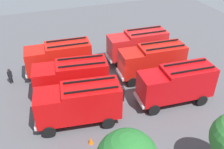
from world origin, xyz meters
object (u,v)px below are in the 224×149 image
at_px(traffic_cone_1, 154,63).
at_px(fire_truck_3, 71,77).
at_px(fire_truck_4, 176,83).
at_px(traffic_cone_0, 134,50).
at_px(firefighter_1, 51,80).
at_px(firefighter_2, 10,76).
at_px(fire_truck_1, 59,57).
at_px(fire_truck_5, 79,103).
at_px(fire_truck_0, 138,44).
at_px(firefighter_0, 122,93).
at_px(fire_truck_2, 152,60).
at_px(traffic_cone_2, 91,141).

bearing_deg(traffic_cone_1, fire_truck_3, 13.14).
distance_m(fire_truck_4, traffic_cone_0, 10.83).
relative_size(firefighter_1, firefighter_2, 1.02).
bearing_deg(firefighter_1, fire_truck_1, 165.72).
bearing_deg(fire_truck_5, fire_truck_3, -85.63).
relative_size(fire_truck_0, fire_truck_3, 0.98).
distance_m(firefighter_1, firefighter_2, 4.65).
bearing_deg(fire_truck_4, firefighter_0, -16.86).
height_order(firefighter_0, firefighter_2, firefighter_0).
distance_m(fire_truck_2, traffic_cone_0, 6.26).
distance_m(firefighter_1, traffic_cone_0, 12.11).
xyz_separation_m(fire_truck_3, firefighter_1, (1.81, -1.96, -1.19)).
bearing_deg(traffic_cone_0, traffic_cone_2, 54.07).
bearing_deg(fire_truck_0, fire_truck_3, 28.24).
distance_m(fire_truck_2, traffic_cone_1, 3.03).
xyz_separation_m(fire_truck_4, traffic_cone_0, (-0.47, -10.67, -1.80)).
xyz_separation_m(fire_truck_3, fire_truck_5, (0.22, 4.04, 0.00)).
bearing_deg(fire_truck_0, firefighter_2, 2.40).
distance_m(fire_truck_5, traffic_cone_1, 12.50).
height_order(fire_truck_4, traffic_cone_0, fire_truck_4).
height_order(fire_truck_1, traffic_cone_0, fire_truck_1).
height_order(firefighter_2, traffic_cone_1, firefighter_2).
xyz_separation_m(fire_truck_1, traffic_cone_1, (-10.80, 1.95, -1.78)).
distance_m(fire_truck_1, firefighter_0, 8.48).
height_order(fire_truck_4, firefighter_2, fire_truck_4).
bearing_deg(traffic_cone_1, firefighter_2, -6.79).
bearing_deg(fire_truck_3, firefighter_1, -39.75).
xyz_separation_m(fire_truck_4, fire_truck_5, (9.20, -0.25, 0.00)).
height_order(fire_truck_4, traffic_cone_1, fire_truck_4).
bearing_deg(fire_truck_4, traffic_cone_0, -88.87).
bearing_deg(traffic_cone_1, fire_truck_0, -55.31).
bearing_deg(fire_truck_4, traffic_cone_2, 18.61).
relative_size(firefighter_2, traffic_cone_0, 2.38).
xyz_separation_m(fire_truck_2, fire_truck_4, (-0.07, 4.70, 0.00)).
distance_m(fire_truck_3, firefighter_2, 7.35).
bearing_deg(fire_truck_2, traffic_cone_2, 41.81).
relative_size(fire_truck_2, firefighter_2, 4.34).
xyz_separation_m(fire_truck_1, fire_truck_5, (-0.24, 8.40, 0.00)).
xyz_separation_m(firefighter_1, firefighter_2, (4.00, -2.38, -0.02)).
bearing_deg(fire_truck_4, traffic_cone_1, -97.81).
relative_size(fire_truck_5, firefighter_1, 4.34).
relative_size(fire_truck_3, firefighter_2, 4.42).
distance_m(fire_truck_3, traffic_cone_1, 10.76).
relative_size(fire_truck_2, traffic_cone_2, 12.65).
xyz_separation_m(fire_truck_1, fire_truck_4, (-9.44, 8.65, 0.00)).
relative_size(firefighter_0, traffic_cone_1, 2.27).
xyz_separation_m(fire_truck_3, firefighter_2, (5.81, -4.33, -1.21)).
xyz_separation_m(fire_truck_5, traffic_cone_0, (-9.67, -10.43, -1.80)).
distance_m(fire_truck_2, fire_truck_5, 10.16).
height_order(fire_truck_1, fire_truck_4, same).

